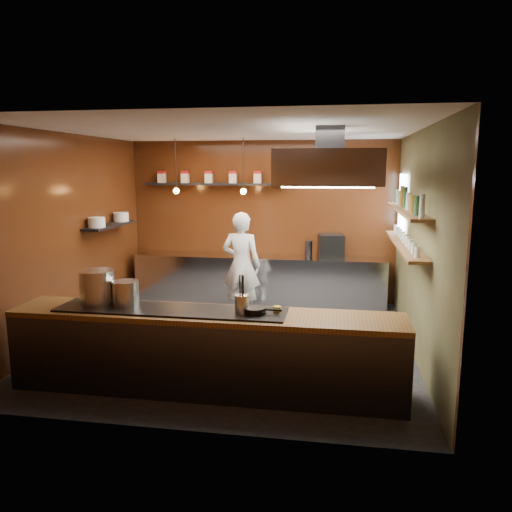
% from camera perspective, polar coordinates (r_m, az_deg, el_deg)
% --- Properties ---
extents(floor, '(5.00, 5.00, 0.00)m').
position_cam_1_polar(floor, '(7.35, -2.37, -9.82)').
color(floor, black).
rests_on(floor, ground).
extents(back_wall, '(5.00, 0.00, 5.00)m').
position_cam_1_polar(back_wall, '(9.43, 0.68, 3.96)').
color(back_wall, '#3A160A').
rests_on(back_wall, ground).
extents(left_wall, '(0.00, 5.00, 5.00)m').
position_cam_1_polar(left_wall, '(7.89, -20.54, 2.14)').
color(left_wall, '#3A160A').
rests_on(left_wall, ground).
extents(right_wall, '(0.00, 5.00, 5.00)m').
position_cam_1_polar(right_wall, '(6.92, 18.25, 1.25)').
color(right_wall, '#494729').
rests_on(right_wall, ground).
extents(ceiling, '(5.00, 5.00, 0.00)m').
position_cam_1_polar(ceiling, '(6.93, -2.55, 14.19)').
color(ceiling, silver).
rests_on(ceiling, back_wall).
extents(window_pane, '(0.00, 1.00, 1.00)m').
position_cam_1_polar(window_pane, '(8.55, 16.37, 5.63)').
color(window_pane, white).
rests_on(window_pane, right_wall).
extents(prep_counter, '(4.60, 0.65, 0.90)m').
position_cam_1_polar(prep_counter, '(9.28, 0.36, -2.71)').
color(prep_counter, silver).
rests_on(prep_counter, floor).
extents(pass_counter, '(4.40, 0.72, 0.94)m').
position_cam_1_polar(pass_counter, '(5.73, -5.78, -10.76)').
color(pass_counter, '#38383D').
rests_on(pass_counter, floor).
extents(tin_shelf, '(2.60, 0.26, 0.04)m').
position_cam_1_polar(tin_shelf, '(9.42, -4.91, 8.19)').
color(tin_shelf, black).
rests_on(tin_shelf, back_wall).
extents(plate_shelf, '(0.30, 1.40, 0.04)m').
position_cam_1_polar(plate_shelf, '(8.68, -16.37, 3.37)').
color(plate_shelf, black).
rests_on(plate_shelf, left_wall).
extents(bottle_shelf_upper, '(0.26, 2.80, 0.04)m').
position_cam_1_polar(bottle_shelf_upper, '(7.15, 16.80, 4.99)').
color(bottle_shelf_upper, olive).
rests_on(bottle_shelf_upper, right_wall).
extents(bottle_shelf_lower, '(0.26, 2.80, 0.04)m').
position_cam_1_polar(bottle_shelf_lower, '(7.20, 16.61, 1.26)').
color(bottle_shelf_lower, olive).
rests_on(bottle_shelf_lower, right_wall).
extents(extractor_hood, '(1.20, 2.00, 0.72)m').
position_cam_1_polar(extractor_hood, '(6.37, 8.41, 10.01)').
color(extractor_hood, '#38383D').
rests_on(extractor_hood, ceiling).
extents(pendant_left, '(0.10, 0.10, 0.95)m').
position_cam_1_polar(pendant_left, '(8.93, -9.10, 7.69)').
color(pendant_left, black).
rests_on(pendant_left, ceiling).
extents(pendant_right, '(0.10, 0.10, 0.95)m').
position_cam_1_polar(pendant_right, '(8.63, -1.46, 7.74)').
color(pendant_right, black).
rests_on(pendant_right, ceiling).
extents(storage_tins, '(2.43, 0.13, 0.22)m').
position_cam_1_polar(storage_tins, '(9.38, -4.03, 9.00)').
color(storage_tins, '#BEB09D').
rests_on(storage_tins, tin_shelf).
extents(plate_stacks, '(0.26, 1.16, 0.16)m').
position_cam_1_polar(plate_stacks, '(8.67, -16.40, 4.02)').
color(plate_stacks, white).
rests_on(plate_stacks, plate_shelf).
extents(bottles, '(0.06, 2.66, 0.24)m').
position_cam_1_polar(bottles, '(7.14, 16.86, 6.10)').
color(bottles, silver).
rests_on(bottles, bottle_shelf_upper).
extents(wine_glasses, '(0.07, 2.37, 0.13)m').
position_cam_1_polar(wine_glasses, '(7.19, 16.65, 1.93)').
color(wine_glasses, silver).
rests_on(wine_glasses, bottle_shelf_lower).
extents(stockpot_large, '(0.48, 0.48, 0.39)m').
position_cam_1_polar(stockpot_large, '(6.08, -17.72, -3.38)').
color(stockpot_large, silver).
rests_on(stockpot_large, pass_counter).
extents(stockpot_small, '(0.31, 0.31, 0.28)m').
position_cam_1_polar(stockpot_small, '(5.93, -14.66, -4.10)').
color(stockpot_small, silver).
rests_on(stockpot_small, pass_counter).
extents(utensil_crock, '(0.20, 0.20, 0.20)m').
position_cam_1_polar(utensil_crock, '(5.43, -1.64, -5.51)').
color(utensil_crock, silver).
rests_on(utensil_crock, pass_counter).
extents(frying_pan, '(0.43, 0.26, 0.06)m').
position_cam_1_polar(frying_pan, '(5.44, -0.11, -6.24)').
color(frying_pan, black).
rests_on(frying_pan, pass_counter).
extents(butter_jar, '(0.11, 0.11, 0.08)m').
position_cam_1_polar(butter_jar, '(5.51, 2.42, -6.17)').
color(butter_jar, gold).
rests_on(butter_jar, pass_counter).
extents(espresso_machine, '(0.49, 0.47, 0.43)m').
position_cam_1_polar(espresso_machine, '(9.01, 8.56, 1.10)').
color(espresso_machine, black).
rests_on(espresso_machine, prep_counter).
extents(chef, '(0.69, 0.49, 1.79)m').
position_cam_1_polar(chef, '(8.34, -1.68, -1.06)').
color(chef, white).
rests_on(chef, floor).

